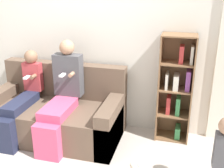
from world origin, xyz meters
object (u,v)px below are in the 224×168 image
Objects in this scene: toddler_standing at (224,152)px; adult_seated at (62,94)px; bookshelf at (176,88)px; couch at (56,114)px; child_seated at (22,97)px.

adult_seated is at bearing 164.65° from toddler_standing.
bookshelf is at bearing 117.99° from toddler_standing.
couch is 2.17m from toddler_standing.
bookshelf reaches higher than child_seated.
adult_seated reaches higher than child_seated.
adult_seated is (0.15, -0.11, 0.35)m from couch.
child_seated is at bearing 168.97° from toddler_standing.
couch is at bearing -167.95° from bookshelf.
couch is 2.14× the size of toddler_standing.
couch is at bearing 144.58° from adult_seated.
child_seated is (-0.55, -0.05, -0.09)m from adult_seated.
toddler_standing is at bearing -62.01° from bookshelf.
bookshelf is at bearing 17.30° from adult_seated.
couch is 1.26× the size of bookshelf.
toddler_standing is at bearing -11.03° from child_seated.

